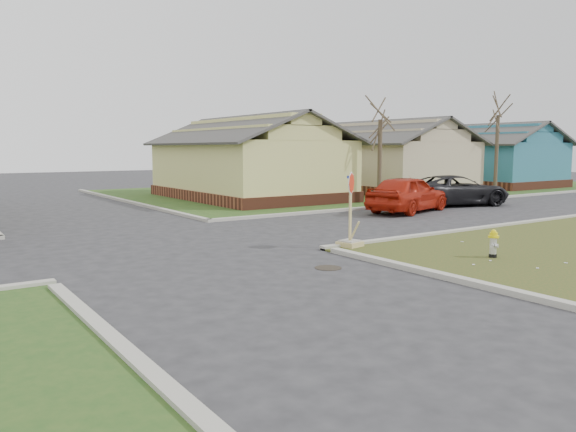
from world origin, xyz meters
TOP-DOWN VIEW (x-y plane):
  - ground at (0.00, 0.00)m, footprint 120.00×120.00m
  - verge_far_right at (22.00, 18.00)m, footprint 37.00×19.00m
  - curbs at (0.00, 5.00)m, footprint 80.00×40.00m
  - manhole at (2.20, -0.50)m, footprint 0.64×0.64m
  - side_house_yellow at (10.00, 16.50)m, footprint 7.60×11.60m
  - side_house_tan at (20.00, 16.50)m, footprint 7.60×11.60m
  - side_house_teal at (30.00, 16.50)m, footprint 7.60×11.60m
  - tree_mid_right at (14.00, 10.20)m, footprint 0.22×0.22m
  - tree_far_right at (24.00, 10.50)m, footprint 0.22×0.22m
  - fire_hydrant at (6.33, -2.04)m, footprint 0.27×0.27m
  - stop_sign at (4.37, 1.24)m, footprint 0.60×0.59m
  - red_sedan at (12.40, 6.70)m, footprint 5.16×3.20m
  - dark_pickup at (16.50, 7.44)m, footprint 5.85×3.86m

SIDE VIEW (x-z plane):
  - ground at x=0.00m, z-range 0.00..0.00m
  - curbs at x=0.00m, z-range -0.06..0.06m
  - manhole at x=2.20m, z-range 0.00..0.01m
  - verge_far_right at x=22.00m, z-range 0.00..0.05m
  - fire_hydrant at x=6.33m, z-range 0.08..0.80m
  - stop_sign at x=4.37m, z-range -0.55..1.57m
  - dark_pickup at x=16.50m, z-range 0.00..1.49m
  - red_sedan at x=12.40m, z-range 0.00..1.64m
  - tree_mid_right at x=14.00m, z-range 0.05..4.25m
  - side_house_yellow at x=10.00m, z-range -0.16..4.54m
  - side_house_tan at x=20.00m, z-range -0.16..4.54m
  - side_house_teal at x=30.00m, z-range -0.16..4.54m
  - tree_far_right at x=24.00m, z-range 0.05..4.81m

